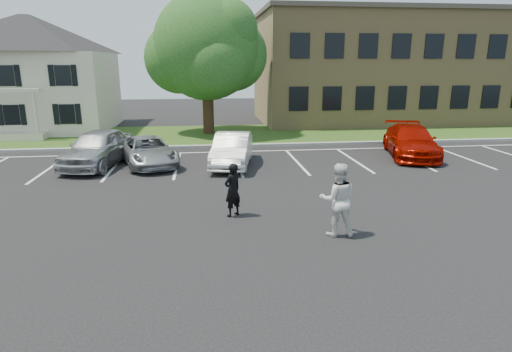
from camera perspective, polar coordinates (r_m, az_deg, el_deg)
The scene contains 13 objects.
ground_plane at distance 12.34m, azimuth 0.56°, elevation -6.82°, with size 90.00×90.00×0.00m, color black.
curb at distance 23.83m, azimuth -3.18°, elevation 4.05°, with size 40.00×0.30×0.15m, color gray.
grass_strip at distance 27.77m, azimuth -3.73°, elevation 5.53°, with size 44.00×8.00×0.08m, color #1E4114.
stall_lines at distance 21.02m, azimuth 1.19°, elevation 2.40°, with size 34.00×5.36×0.01m.
house at distance 33.39m, azimuth -27.70°, elevation 12.02°, with size 10.30×9.22×7.60m.
office_building at distance 36.78m, azimuth 18.56°, elevation 13.56°, with size 22.40×10.40×8.30m.
tree at distance 27.96m, azimuth -6.43°, elevation 16.45°, with size 7.80×7.20×8.80m.
man_black_suit at distance 12.96m, azimuth -3.14°, elevation -1.88°, with size 0.60×0.40×1.65m, color black.
man_white_shirt at distance 11.68m, azimuth 10.84°, elevation -3.12°, with size 0.98×0.76×2.01m, color silver.
car_silver_west at distance 20.58m, azimuth -20.33°, elevation 3.54°, with size 1.97×4.89×1.66m, color #B1B1B6.
car_silver_minivan at distance 20.19m, azimuth -14.22°, elevation 3.25°, with size 2.12×4.59×1.28m, color #9B9DA2.
car_white_sedan at distance 19.43m, azimuth -3.20°, elevation 3.52°, with size 1.54×4.43×1.46m, color silver.
car_red_compact at distance 22.69m, azimuth 19.93°, elevation 4.38°, with size 2.13×5.24×1.52m, color #910A00.
Camera 1 is at (-1.49, -11.36, 4.58)m, focal length 30.00 mm.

